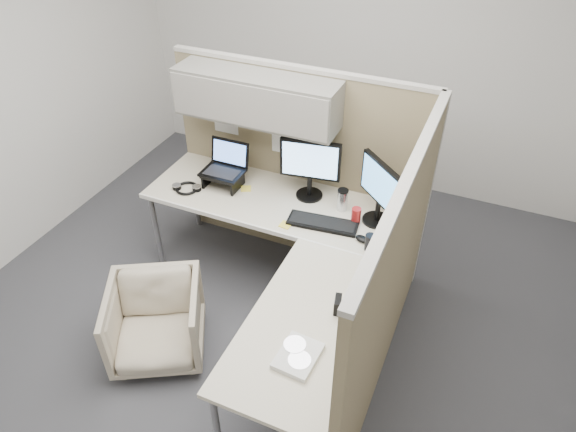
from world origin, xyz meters
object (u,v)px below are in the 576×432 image
at_px(keyboard, 323,223).
at_px(office_chair, 156,319).
at_px(desk, 284,246).
at_px(monitor_left, 310,165).

bearing_deg(keyboard, office_chair, -139.55).
relative_size(desk, keyboard, 4.09).
bearing_deg(monitor_left, desk, -94.92).
bearing_deg(keyboard, monitor_left, 120.30).
xyz_separation_m(monitor_left, keyboard, (0.21, -0.29, -0.26)).
distance_m(desk, keyboard, 0.33).
xyz_separation_m(desk, office_chair, (-0.67, -0.62, -0.38)).
bearing_deg(monitor_left, keyboard, -62.39).
bearing_deg(office_chair, monitor_left, 33.10).
xyz_separation_m(desk, monitor_left, (-0.04, 0.56, 0.32)).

